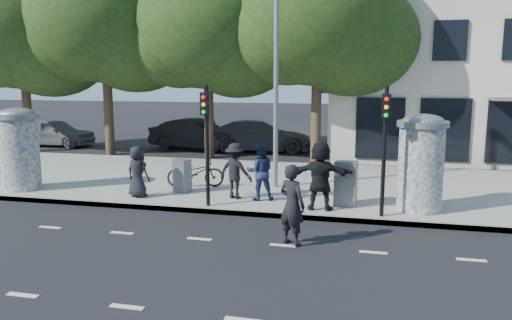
% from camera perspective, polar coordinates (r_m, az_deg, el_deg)
% --- Properties ---
extents(ground, '(120.00, 120.00, 0.00)m').
position_cam_1_polar(ground, '(10.75, -9.02, -11.24)').
color(ground, black).
rests_on(ground, ground).
extents(sidewalk, '(40.00, 8.00, 0.15)m').
position_cam_1_polar(sidewalk, '(17.62, 0.16, -2.61)').
color(sidewalk, gray).
rests_on(sidewalk, ground).
extents(curb, '(40.00, 0.10, 0.16)m').
position_cam_1_polar(curb, '(13.91, -3.51, -5.96)').
color(curb, slate).
rests_on(curb, ground).
extents(lane_dash_near, '(32.00, 0.12, 0.01)m').
position_cam_1_polar(lane_dash_near, '(8.92, -14.54, -15.95)').
color(lane_dash_near, silver).
rests_on(lane_dash_near, ground).
extents(lane_dash_far, '(32.00, 0.12, 0.01)m').
position_cam_1_polar(lane_dash_far, '(11.98, -6.48, -8.96)').
color(lane_dash_far, silver).
rests_on(lane_dash_far, ground).
extents(ad_column_left, '(1.36, 1.36, 2.65)m').
position_cam_1_polar(ad_column_left, '(17.82, -25.41, 1.37)').
color(ad_column_left, beige).
rests_on(ad_column_left, sidewalk).
extents(ad_column_right, '(1.36, 1.36, 2.65)m').
position_cam_1_polar(ad_column_right, '(14.23, 18.34, -0.05)').
color(ad_column_right, beige).
rests_on(ad_column_right, sidewalk).
extents(traffic_pole_near, '(0.22, 0.31, 3.40)m').
position_cam_1_polar(traffic_pole_near, '(13.91, -5.69, 3.06)').
color(traffic_pole_near, black).
rests_on(traffic_pole_near, sidewalk).
extents(traffic_pole_far, '(0.22, 0.31, 3.40)m').
position_cam_1_polar(traffic_pole_far, '(13.18, 14.51, 2.44)').
color(traffic_pole_far, black).
rests_on(traffic_pole_far, sidewalk).
extents(street_lamp, '(0.25, 0.93, 8.00)m').
position_cam_1_polar(street_lamp, '(16.24, 2.29, 13.09)').
color(street_lamp, slate).
rests_on(street_lamp, sidewalk).
extents(tree_far_left, '(7.20, 7.20, 9.26)m').
position_cam_1_polar(tree_far_left, '(27.65, -25.29, 13.67)').
color(tree_far_left, '#38281C').
rests_on(tree_far_left, ground).
extents(tree_mid_left, '(7.20, 7.20, 9.57)m').
position_cam_1_polar(tree_mid_left, '(25.19, -16.98, 15.35)').
color(tree_mid_left, '#38281C').
rests_on(tree_mid_left, ground).
extents(tree_near_left, '(6.80, 6.80, 8.97)m').
position_cam_1_polar(tree_near_left, '(23.29, -5.57, 15.13)').
color(tree_near_left, '#38281C').
rests_on(tree_near_left, ground).
extents(tree_center, '(7.00, 7.00, 9.30)m').
position_cam_1_polar(tree_center, '(21.86, 7.11, 16.13)').
color(tree_center, '#38281C').
rests_on(tree_center, ground).
extents(ped_a, '(0.87, 0.67, 1.57)m').
position_cam_1_polar(ped_a, '(15.54, -13.38, -1.30)').
color(ped_a, black).
rests_on(ped_a, sidewalk).
extents(ped_c, '(0.98, 0.86, 1.71)m').
position_cam_1_polar(ped_c, '(14.75, 0.49, -1.34)').
color(ped_c, '#1C2547').
rests_on(ped_c, sidewalk).
extents(ped_d, '(1.21, 0.88, 1.68)m').
position_cam_1_polar(ped_d, '(14.96, -2.37, -1.25)').
color(ped_d, black).
rests_on(ped_d, sidewalk).
extents(ped_f, '(1.79, 0.69, 1.91)m').
position_cam_1_polar(ped_f, '(13.75, 7.37, -1.78)').
color(ped_f, black).
rests_on(ped_f, sidewalk).
extents(man_road, '(0.81, 0.73, 1.87)m').
position_cam_1_polar(man_road, '(11.32, 4.15, -5.12)').
color(man_road, black).
rests_on(man_road, ground).
extents(bicycle, '(1.17, 1.98, 0.98)m').
position_cam_1_polar(bicycle, '(16.63, -6.94, -1.42)').
color(bicycle, black).
rests_on(bicycle, sidewalk).
extents(cabinet_left, '(0.60, 0.53, 1.05)m').
position_cam_1_polar(cabinet_left, '(15.97, -8.45, -1.80)').
color(cabinet_left, slate).
rests_on(cabinet_left, sidewalk).
extents(cabinet_right, '(0.65, 0.50, 1.28)m').
position_cam_1_polar(cabinet_right, '(14.38, 10.21, -2.66)').
color(cabinet_right, slate).
rests_on(cabinet_right, sidewalk).
extents(car_left, '(1.80, 4.39, 1.49)m').
position_cam_1_polar(car_left, '(29.41, -22.06, 2.94)').
color(car_left, slate).
rests_on(car_left, ground).
extents(car_mid, '(2.36, 5.01, 1.59)m').
position_cam_1_polar(car_mid, '(26.09, -6.84, 2.92)').
color(car_mid, black).
rests_on(car_mid, ground).
extents(car_right, '(3.23, 5.68, 1.55)m').
position_cam_1_polar(car_right, '(25.43, 0.32, 2.77)').
color(car_right, '#4F5056').
rests_on(car_right, ground).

